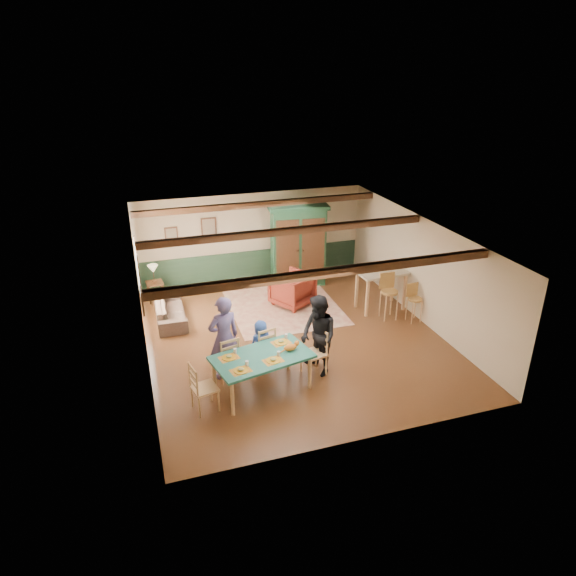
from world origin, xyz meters
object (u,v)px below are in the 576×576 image
object	(u,v)px
dining_chair_end_left	(204,387)
sofa	(170,311)
dining_chair_far_left	(227,357)
counter_table	(380,290)
dining_chair_end_right	(314,353)
person_child	(261,344)
bar_stool_right	(414,303)
armchair	(292,289)
cat	(290,347)
armoire	(298,246)
person_man	(224,338)
end_table	(156,291)
person_woman	(318,336)
table_lamp	(154,274)
dining_table	(262,373)
dining_chair_far_right	(263,346)
bar_stool_left	(389,297)

from	to	relation	value
dining_chair_end_left	sofa	size ratio (longest dim) A/B	0.56
dining_chair_end_left	dining_chair_far_left	bearing A→B (deg)	-46.17
counter_table	dining_chair_end_right	bearing A→B (deg)	-139.25
person_child	bar_stool_right	size ratio (longest dim) A/B	1.08
person_child	bar_stool_right	bearing A→B (deg)	178.33
armchair	bar_stool_right	distance (m)	3.34
dining_chair_end_right	dining_chair_far_left	bearing A→B (deg)	-114.92
cat	armoire	xyz separation A→B (m)	(1.90, 5.05, 0.31)
dining_chair_end_left	dining_chair_end_right	world-z (taller)	same
person_man	end_table	world-z (taller)	person_man
bar_stool_right	cat	bearing A→B (deg)	-160.10
person_man	cat	bearing A→B (deg)	136.55
person_woman	dining_chair_end_right	bearing A→B (deg)	-90.00
dining_chair_end_left	end_table	bearing A→B (deg)	-7.24
person_child	counter_table	size ratio (longest dim) A/B	0.83
table_lamp	dining_chair_end_left	bearing A→B (deg)	-84.63
dining_chair_far_left	sofa	bearing A→B (deg)	-87.07
bar_stool_right	dining_chair_end_right	bearing A→B (deg)	-159.77
dining_table	bar_stool_right	world-z (taller)	bar_stool_right
counter_table	dining_chair_far_right	bearing A→B (deg)	-153.90
dining_chair_far_left	armchair	distance (m)	3.94
armoire	bar_stool_right	distance (m)	3.96
dining_chair_far_left	sofa	world-z (taller)	dining_chair_far_left
person_woman	armoire	world-z (taller)	armoire
dining_chair_end_left	bar_stool_left	xyz separation A→B (m)	(5.26, 2.42, 0.10)
dining_chair_far_right	end_table	xyz separation A→B (m)	(-1.99, 4.30, -0.24)
dining_chair_far_right	person_child	world-z (taller)	person_child
person_child	sofa	distance (m)	3.34
dining_chair_far_left	dining_chair_far_right	bearing A→B (deg)	-180.00
dining_chair_far_right	sofa	bearing A→B (deg)	-72.23
dining_table	armchair	xyz separation A→B (m)	(1.88, 3.74, 0.05)
dining_chair_far_left	armchair	xyz separation A→B (m)	(2.48, 3.06, -0.06)
cat	end_table	xyz separation A→B (m)	(-2.35, 5.14, -0.64)
counter_table	bar_stool_right	xyz separation A→B (m)	(0.49, -0.96, -0.04)
counter_table	bar_stool_left	size ratio (longest dim) A/B	1.07
person_woman	table_lamp	bearing A→B (deg)	-160.32
person_man	sofa	xyz separation A→B (m)	(-0.85, 3.05, -0.67)
table_lamp	bar_stool_left	size ratio (longest dim) A/B	0.42
dining_chair_far_right	bar_stool_left	size ratio (longest dim) A/B	0.84
person_child	bar_stool_left	xyz separation A→B (m)	(3.79, 1.19, 0.07)
dining_chair_far_left	cat	size ratio (longest dim) A/B	2.64
table_lamp	cat	bearing A→B (deg)	-65.42
cat	counter_table	world-z (taller)	counter_table
person_child	armchair	bearing A→B (deg)	-133.12
dining_chair_end_left	table_lamp	size ratio (longest dim) A/B	2.01
dining_chair_far_left	armchair	world-z (taller)	dining_chair_far_left
dining_chair_end_right	counter_table	xyz separation A→B (m)	(2.87, 2.47, 0.03)
dining_chair_far_left	bar_stool_right	xyz separation A→B (m)	(5.19, 1.12, -0.01)
person_woman	end_table	xyz separation A→B (m)	(-3.07, 4.86, -0.62)
sofa	bar_stool_left	bearing A→B (deg)	-105.68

